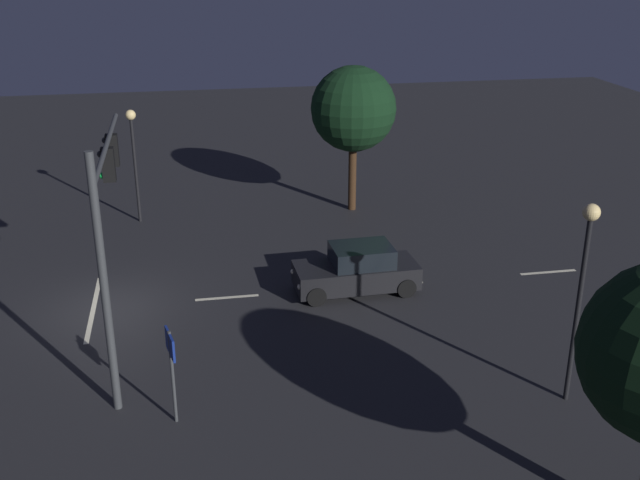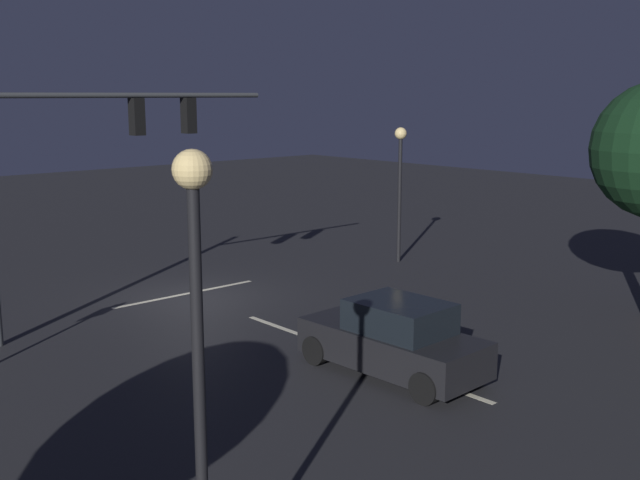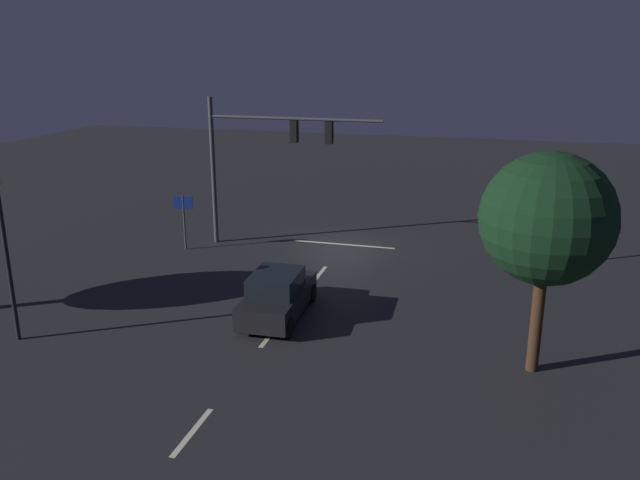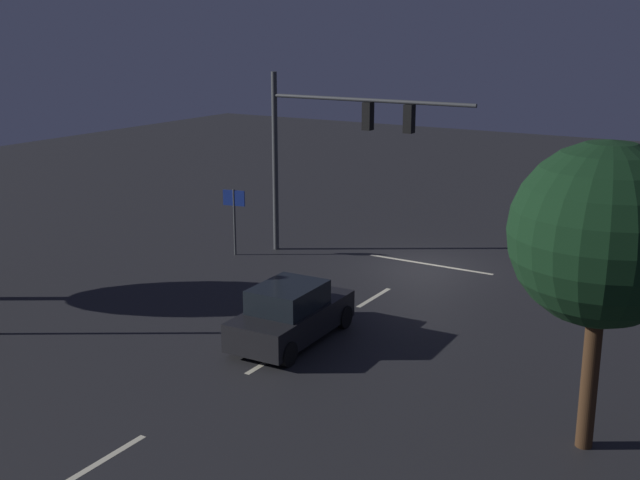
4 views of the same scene
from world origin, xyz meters
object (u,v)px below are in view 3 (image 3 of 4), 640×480
Objects in this scene: traffic_signal_assembly at (264,147)px; tree_left_near at (547,220)px; street_lamp_left_kerb at (534,189)px; street_lamp_right_kerb at (3,227)px; car_approaching at (277,295)px; route_sign at (183,211)px.

traffic_signal_assembly reaches higher than tree_left_near.
street_lamp_left_kerb is 0.89× the size of street_lamp_right_kerb.
traffic_signal_assembly is 1.26× the size of tree_left_near.
street_lamp_right_kerb reaches higher than car_approaching.
traffic_signal_assembly is 9.43m from car_approaching.
tree_left_near is at bearing -171.97° from street_lamp_right_kerb.
tree_left_near reaches higher than street_lamp_right_kerb.
traffic_signal_assembly is 1.48× the size of street_lamp_right_kerb.
street_lamp_left_kerb reaches higher than car_approaching.
street_lamp_right_kerb reaches higher than street_lamp_left_kerb.
route_sign is 17.63m from tree_left_near.
tree_left_near is at bearing 141.02° from traffic_signal_assembly.
street_lamp_left_kerb is at bearing -174.57° from route_sign.
street_lamp_left_kerb is (-8.73, -7.83, 2.69)m from car_approaching.
street_lamp_left_kerb is (-12.02, 0.06, -1.29)m from traffic_signal_assembly.
route_sign is (6.78, -6.35, 1.09)m from car_approaching.
tree_left_near is at bearing 152.25° from route_sign.
street_lamp_right_kerb is at bearing 85.30° from route_sign.
traffic_signal_assembly is 12.09m from street_lamp_left_kerb.
street_lamp_right_kerb is at bearing 8.03° from tree_left_near.
car_approaching is (-3.29, 7.89, -3.98)m from traffic_signal_assembly.
traffic_signal_assembly reaches higher than street_lamp_right_kerb.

